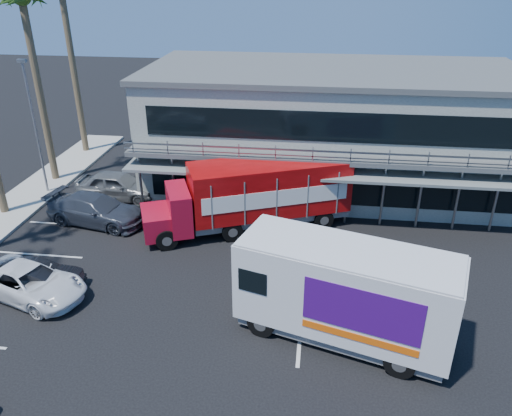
# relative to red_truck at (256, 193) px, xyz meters

# --- Properties ---
(ground) EXTENTS (120.00, 120.00, 0.00)m
(ground) POSITION_rel_red_truck_xyz_m (0.82, -8.21, -2.00)
(ground) COLOR black
(ground) RESTS_ON ground
(building) EXTENTS (22.40, 12.00, 7.30)m
(building) POSITION_rel_red_truck_xyz_m (3.82, 6.73, 1.65)
(building) COLOR gray
(building) RESTS_ON ground
(palm_e) EXTENTS (2.80, 2.80, 12.25)m
(palm_e) POSITION_rel_red_truck_xyz_m (-13.88, 4.79, 8.57)
(palm_e) COLOR brown
(palm_e) RESTS_ON ground
(light_pole_far) EXTENTS (0.50, 0.25, 8.09)m
(light_pole_far) POSITION_rel_red_truck_xyz_m (-13.38, 2.79, 2.50)
(light_pole_far) COLOR gray
(light_pole_far) RESTS_ON ground
(red_truck) EXTENTS (10.93, 6.46, 3.64)m
(red_truck) POSITION_rel_red_truck_xyz_m (0.00, 0.00, 0.00)
(red_truck) COLOR #A40D24
(red_truck) RESTS_ON ground
(white_van) EXTENTS (8.30, 4.85, 3.84)m
(white_van) POSITION_rel_red_truck_xyz_m (4.36, -8.32, 0.04)
(white_van) COLOR silver
(white_van) RESTS_ON ground
(parked_car_b) EXTENTS (4.11, 1.81, 1.31)m
(parked_car_b) POSITION_rel_red_truck_xyz_m (-8.68, -7.01, -1.35)
(parked_car_b) COLOR black
(parked_car_b) RESTS_ON ground
(parked_car_c) EXTENTS (5.52, 3.78, 1.40)m
(parked_car_c) POSITION_rel_red_truck_xyz_m (-8.68, -7.41, -1.30)
(parked_car_c) COLOR white
(parked_car_c) RESTS_ON ground
(parked_car_d) EXTENTS (5.79, 3.22, 1.59)m
(parked_car_d) POSITION_rel_red_truck_xyz_m (-8.68, -0.61, -1.21)
(parked_car_d) COLOR #333944
(parked_car_d) RESTS_ON ground
(parked_car_e) EXTENTS (5.04, 2.17, 1.69)m
(parked_car_e) POSITION_rel_red_truck_xyz_m (-8.68, 2.59, -1.15)
(parked_car_e) COLOR slate
(parked_car_e) RESTS_ON ground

